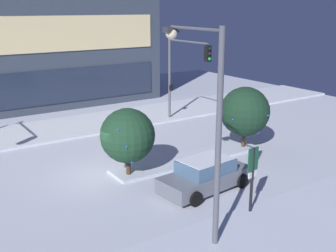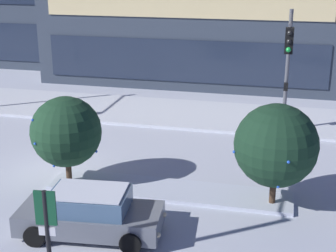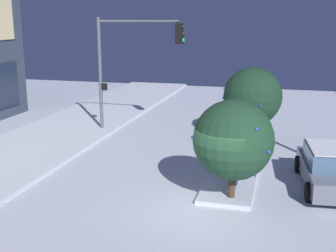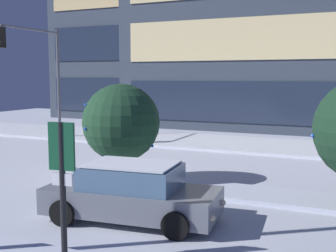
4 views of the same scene
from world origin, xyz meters
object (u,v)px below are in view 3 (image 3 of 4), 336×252
Objects in this scene: traffic_light_corner_far_right at (132,54)px; decorated_tree_left_of_median at (252,97)px; decorated_tree_median at (233,140)px; car_near at (330,168)px.

traffic_light_corner_far_right is 1.63× the size of decorated_tree_left_of_median.
decorated_tree_left_of_median is (7.62, -0.01, 0.14)m from decorated_tree_median.
car_near is at bearing -30.52° from traffic_light_corner_far_right.
car_near is at bearing -56.02° from decorated_tree_median.
traffic_light_corner_far_right is at bearing 53.67° from car_near.
traffic_light_corner_far_right reaches higher than car_near.
car_near is 4.17m from decorated_tree_median.
decorated_tree_median is (-7.78, -6.23, -2.03)m from traffic_light_corner_far_right.
traffic_light_corner_far_right is 1.75× the size of decorated_tree_median.
car_near is 0.78× the size of traffic_light_corner_far_right.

